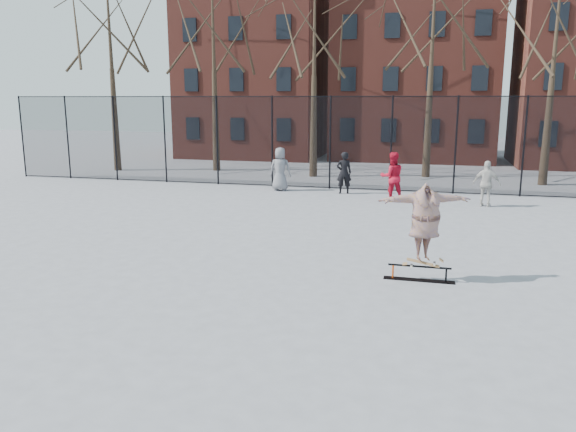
% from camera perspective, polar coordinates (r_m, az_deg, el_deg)
% --- Properties ---
extents(ground, '(100.00, 100.00, 0.00)m').
position_cam_1_polar(ground, '(11.99, -0.52, -7.01)').
color(ground, slate).
extents(skate_rail, '(1.52, 0.23, 0.33)m').
position_cam_1_polar(skate_rail, '(12.56, 13.18, -5.81)').
color(skate_rail, black).
rests_on(skate_rail, ground).
extents(skateboard, '(0.76, 0.18, 0.09)m').
position_cam_1_polar(skateboard, '(12.49, 13.54, -4.74)').
color(skateboard, '#9D6C3E').
rests_on(skateboard, skate_rail).
extents(skater, '(2.11, 1.32, 1.67)m').
position_cam_1_polar(skater, '(12.27, 13.74, -0.79)').
color(skater, '#3F3380').
rests_on(skater, skateboard).
extents(bystander_grey, '(0.93, 0.64, 1.85)m').
position_cam_1_polar(bystander_grey, '(23.99, -0.80, 4.79)').
color(bystander_grey, slate).
rests_on(bystander_grey, ground).
extents(bystander_black, '(0.73, 0.58, 1.73)m').
position_cam_1_polar(bystander_black, '(23.34, 5.71, 4.40)').
color(bystander_black, black).
rests_on(bystander_black, ground).
extents(bystander_red, '(1.10, 0.97, 1.88)m').
position_cam_1_polar(bystander_red, '(21.87, 10.53, 3.95)').
color(bystander_red, red).
rests_on(bystander_red, ground).
extents(bystander_white, '(1.05, 0.62, 1.67)m').
position_cam_1_polar(bystander_white, '(21.64, 19.54, 3.10)').
color(bystander_white, beige).
rests_on(bystander_white, ground).
extents(fence, '(34.03, 0.07, 4.00)m').
position_cam_1_polar(fence, '(24.20, 7.56, 7.44)').
color(fence, black).
rests_on(fence, ground).
extents(tree_row, '(33.66, 7.46, 10.67)m').
position_cam_1_polar(tree_row, '(28.50, 8.47, 18.75)').
color(tree_row, black).
rests_on(tree_row, ground).
extents(rowhouses, '(29.00, 7.00, 13.00)m').
position_cam_1_polar(rowhouses, '(37.08, 11.51, 15.02)').
color(rowhouses, maroon).
rests_on(rowhouses, ground).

